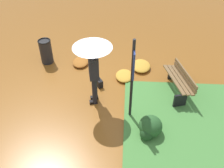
{
  "coord_description": "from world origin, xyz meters",
  "views": [
    {
      "loc": [
        5.57,
        0.86,
        5.04
      ],
      "look_at": [
        0.46,
        0.55,
        0.85
      ],
      "focal_mm": 41.9,
      "sensor_mm": 36.0,
      "label": 1
    }
  ],
  "objects_px": {
    "handbag": "(99,82)",
    "trash_bin": "(46,51)",
    "person_with_umbrella": "(93,56)",
    "info_sign_post": "(133,72)",
    "park_bench": "(179,81)"
  },
  "relations": [
    {
      "from": "handbag",
      "to": "trash_bin",
      "type": "height_order",
      "value": "trash_bin"
    },
    {
      "from": "person_with_umbrella",
      "to": "info_sign_post",
      "type": "height_order",
      "value": "info_sign_post"
    },
    {
      "from": "trash_bin",
      "to": "park_bench",
      "type": "bearing_deg",
      "value": 72.76
    },
    {
      "from": "person_with_umbrella",
      "to": "park_bench",
      "type": "bearing_deg",
      "value": 104.82
    },
    {
      "from": "info_sign_post",
      "to": "handbag",
      "type": "distance_m",
      "value": 2.02
    },
    {
      "from": "person_with_umbrella",
      "to": "park_bench",
      "type": "xyz_separation_m",
      "value": [
        -0.62,
        2.35,
        -1.15
      ]
    },
    {
      "from": "park_bench",
      "to": "trash_bin",
      "type": "height_order",
      "value": "trash_bin"
    },
    {
      "from": "info_sign_post",
      "to": "trash_bin",
      "type": "distance_m",
      "value": 3.81
    },
    {
      "from": "info_sign_post",
      "to": "handbag",
      "type": "relative_size",
      "value": 6.22
    },
    {
      "from": "person_with_umbrella",
      "to": "trash_bin",
      "type": "relative_size",
      "value": 2.45
    },
    {
      "from": "handbag",
      "to": "park_bench",
      "type": "height_order",
      "value": "park_bench"
    },
    {
      "from": "person_with_umbrella",
      "to": "trash_bin",
      "type": "distance_m",
      "value": 2.89
    },
    {
      "from": "info_sign_post",
      "to": "trash_bin",
      "type": "relative_size",
      "value": 2.76
    },
    {
      "from": "person_with_umbrella",
      "to": "trash_bin",
      "type": "height_order",
      "value": "person_with_umbrella"
    },
    {
      "from": "handbag",
      "to": "trash_bin",
      "type": "relative_size",
      "value": 0.44
    }
  ]
}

